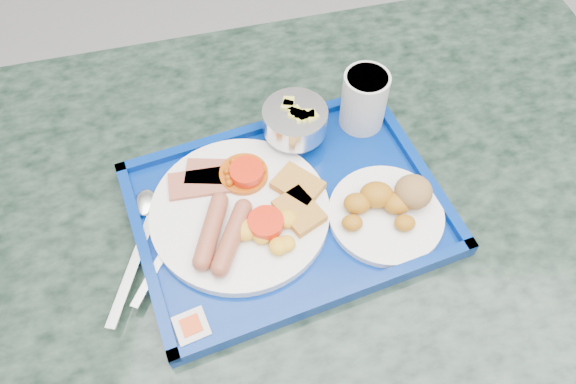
# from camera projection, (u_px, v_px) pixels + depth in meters

# --- Properties ---
(table) EXTENTS (1.37, 1.08, 0.76)m
(table) POSITION_uv_depth(u_px,v_px,m) (300.00, 264.00, 0.98)
(table) COLOR slate
(table) RESTS_ON floor
(tray) EXTENTS (0.52, 0.45, 0.03)m
(tray) POSITION_uv_depth(u_px,v_px,m) (288.00, 210.00, 0.81)
(tray) COLOR navy
(tray) RESTS_ON table
(main_plate) EXTENTS (0.25, 0.25, 0.04)m
(main_plate) POSITION_uv_depth(u_px,v_px,m) (244.00, 211.00, 0.78)
(main_plate) COLOR white
(main_plate) RESTS_ON tray
(bread_plate) EXTENTS (0.16, 0.16, 0.05)m
(bread_plate) POSITION_uv_depth(u_px,v_px,m) (389.00, 207.00, 0.78)
(bread_plate) COLOR white
(bread_plate) RESTS_ON tray
(fruit_bowl) EXTENTS (0.10, 0.10, 0.07)m
(fruit_bowl) POSITION_uv_depth(u_px,v_px,m) (295.00, 121.00, 0.83)
(fruit_bowl) COLOR silver
(fruit_bowl) RESTS_ON tray
(juice_cup) EXTENTS (0.07, 0.07, 0.10)m
(juice_cup) POSITION_uv_depth(u_px,v_px,m) (364.00, 99.00, 0.85)
(juice_cup) COLOR silver
(juice_cup) RESTS_ON tray
(spoon) EXTENTS (0.09, 0.19, 0.01)m
(spoon) POSITION_uv_depth(u_px,v_px,m) (149.00, 218.00, 0.79)
(spoon) COLOR silver
(spoon) RESTS_ON tray
(knife) EXTENTS (0.05, 0.19, 0.00)m
(knife) POSITION_uv_depth(u_px,v_px,m) (136.00, 260.00, 0.75)
(knife) COLOR silver
(knife) RESTS_ON tray
(jam_packet) EXTENTS (0.05, 0.05, 0.02)m
(jam_packet) POSITION_uv_depth(u_px,v_px,m) (192.00, 327.00, 0.69)
(jam_packet) COLOR silver
(jam_packet) RESTS_ON tray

